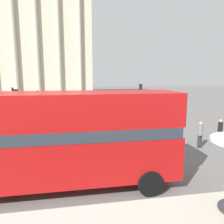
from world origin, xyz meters
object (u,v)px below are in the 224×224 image
at_px(double_decker_bus, 53,137).
at_px(pedestrian_blue, 125,110).
at_px(traffic_light_mid, 39,104).
at_px(traffic_light_near, 16,112).
at_px(plaza_building_left, 31,38).
at_px(pedestrian_black, 220,129).
at_px(pedestrian_grey, 200,133).
at_px(traffic_light_far, 140,95).

xyz_separation_m(double_decker_bus, pedestrian_blue, (6.67, 15.25, -1.39)).
bearing_deg(traffic_light_mid, traffic_light_near, -92.73).
bearing_deg(pedestrian_blue, plaza_building_left, -70.21).
distance_m(pedestrian_blue, pedestrian_black, 11.49).
distance_m(plaza_building_left, pedestrian_grey, 42.75).
xyz_separation_m(pedestrian_blue, pedestrian_grey, (2.51, -11.29, 0.12)).
xyz_separation_m(traffic_light_near, traffic_light_far, (11.29, 11.94, -0.12)).
distance_m(traffic_light_far, pedestrian_blue, 2.90).
height_order(traffic_light_far, pedestrian_blue, traffic_light_far).
xyz_separation_m(double_decker_bus, traffic_light_near, (-2.48, 4.39, 0.38)).
height_order(traffic_light_near, pedestrian_grey, traffic_light_near).
relative_size(traffic_light_mid, pedestrian_blue, 2.21).
bearing_deg(pedestrian_blue, pedestrian_grey, 93.82).
height_order(traffic_light_near, pedestrian_blue, traffic_light_near).
xyz_separation_m(traffic_light_far, pedestrian_black, (2.40, -11.63, -1.56)).
xyz_separation_m(traffic_light_near, pedestrian_black, (13.69, 0.31, -1.69)).
height_order(plaza_building_left, traffic_light_far, plaza_building_left).
xyz_separation_m(traffic_light_mid, pedestrian_blue, (8.83, 4.15, -1.42)).
bearing_deg(plaza_building_left, traffic_light_mid, -79.89).
relative_size(traffic_light_mid, pedestrian_black, 2.06).
bearing_deg(pedestrian_black, pedestrian_blue, -71.38).
bearing_deg(pedestrian_black, traffic_light_mid, -30.26).
bearing_deg(traffic_light_far, pedestrian_black, -78.35).
bearing_deg(double_decker_bus, plaza_building_left, 98.67).
xyz_separation_m(traffic_light_near, pedestrian_blue, (9.15, 10.86, -1.76)).
xyz_separation_m(traffic_light_far, pedestrian_blue, (-2.14, -1.08, -1.64)).
distance_m(traffic_light_mid, traffic_light_far, 12.15).
height_order(traffic_light_far, pedestrian_grey, traffic_light_far).
height_order(double_decker_bus, pedestrian_grey, double_decker_bus).
bearing_deg(pedestrian_grey, traffic_light_near, -84.96).
relative_size(traffic_light_far, pedestrian_blue, 2.43).
xyz_separation_m(plaza_building_left, pedestrian_grey, (16.76, -37.55, -11.67)).
bearing_deg(traffic_light_far, traffic_light_mid, -154.53).
bearing_deg(pedestrian_grey, plaza_building_left, -148.78).
distance_m(traffic_light_mid, pedestrian_black, 14.88).
xyz_separation_m(plaza_building_left, pedestrian_black, (18.79, -36.81, -11.71)).
distance_m(traffic_light_near, pedestrian_black, 13.80).
xyz_separation_m(traffic_light_near, traffic_light_mid, (0.32, 6.71, -0.35)).
bearing_deg(pedestrian_black, plaza_building_left, -67.62).
xyz_separation_m(plaza_building_left, traffic_light_near, (5.10, -37.12, -10.02)).
distance_m(traffic_light_mid, pedestrian_blue, 9.86).
relative_size(plaza_building_left, pedestrian_blue, 15.73).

